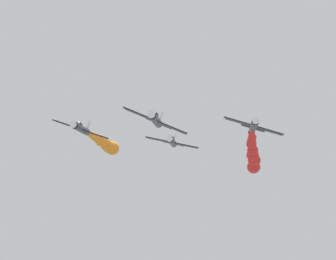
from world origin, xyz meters
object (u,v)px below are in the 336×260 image
Objects in this scene: airplane_left_inner at (254,125)px; airplane_left_outer at (172,142)px; airplane_lead at (155,120)px.

airplane_left_outer is (13.33, -13.43, -1.12)m from airplane_left_inner.
airplane_lead is at bearing 41.75° from airplane_left_inner.
airplane_left_inner is at bearing -138.25° from airplane_lead.
airplane_left_inner is 1.00× the size of airplane_left_outer.
airplane_left_inner is (-13.69, -12.22, 0.60)m from airplane_lead.
airplane_lead is at bearing 89.21° from airplane_left_outer.
airplane_left_inner reaches higher than airplane_lead.
airplane_lead is 18.36m from airplane_left_inner.
airplane_left_outer is (-0.35, -25.65, -0.52)m from airplane_lead.
airplane_left_outer is at bearing -45.21° from airplane_left_inner.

